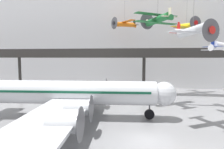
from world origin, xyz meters
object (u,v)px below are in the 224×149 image
object	(u,v)px
suspended_plane_green_biplane	(157,20)
suspended_plane_yellow_lowwing	(186,26)
suspended_plane_orange_highwing	(125,24)
suspended_plane_silver_racer	(193,31)
airliner_silver_main	(69,93)

from	to	relation	value
suspended_plane_green_biplane	suspended_plane_yellow_lowwing	bearing A→B (deg)	-63.32
suspended_plane_orange_highwing	suspended_plane_silver_racer	distance (m)	25.11
airliner_silver_main	suspended_plane_orange_highwing	bearing A→B (deg)	71.68
suspended_plane_green_biplane	suspended_plane_yellow_lowwing	size ratio (longest dim) A/B	1.03
suspended_plane_green_biplane	suspended_plane_silver_racer	xyz separation A→B (m)	(3.41, -9.59, -3.13)
suspended_plane_yellow_lowwing	suspended_plane_silver_racer	xyz separation A→B (m)	(-4.00, -22.46, -3.87)
suspended_plane_green_biplane	airliner_silver_main	bearing A→B (deg)	93.97
suspended_plane_yellow_lowwing	suspended_plane_orange_highwing	distance (m)	13.96
suspended_plane_green_biplane	suspended_plane_silver_racer	distance (m)	10.65
suspended_plane_orange_highwing	suspended_plane_yellow_lowwing	bearing A→B (deg)	141.53
suspended_plane_silver_racer	airliner_silver_main	bearing A→B (deg)	-120.97
airliner_silver_main	suspended_plane_green_biplane	world-z (taller)	suspended_plane_green_biplane
suspended_plane_orange_highwing	suspended_plane_silver_racer	xyz separation A→B (m)	(9.95, -22.60, -4.56)
suspended_plane_yellow_lowwing	suspended_plane_silver_racer	distance (m)	23.14
suspended_plane_green_biplane	suspended_plane_orange_highwing	distance (m)	14.63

